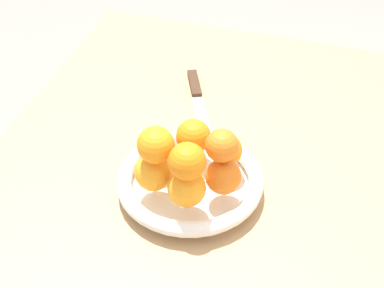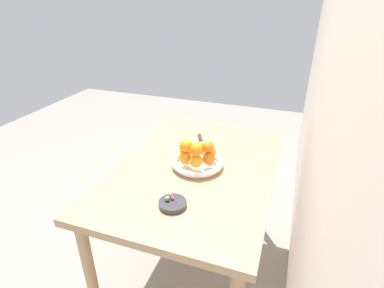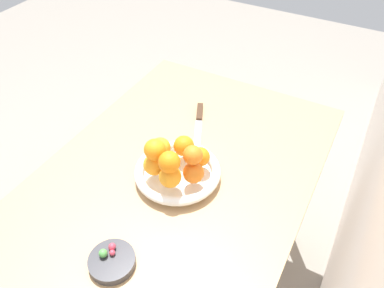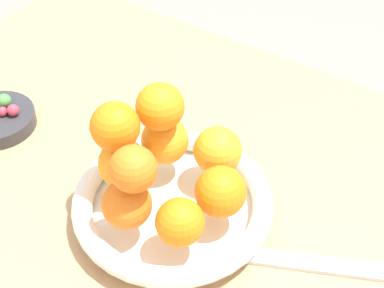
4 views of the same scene
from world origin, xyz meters
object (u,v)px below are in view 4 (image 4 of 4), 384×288
Objects in this scene: orange_3 at (180,222)px; candy_ball_3 at (2,111)px; candy_ball_0 at (12,111)px; orange_4 at (221,191)px; orange_6 at (133,169)px; fruit_bowl at (173,204)px; orange_5 at (218,151)px; orange_8 at (160,107)px; orange_1 at (123,164)px; orange_7 at (115,126)px; orange_2 at (127,204)px; orange_0 at (165,140)px; dining_table at (186,254)px; knife at (374,271)px; candy_ball_1 at (10,112)px; candy_ball_2 at (4,101)px.

candy_ball_3 is (0.35, -0.05, -0.04)m from orange_3.
orange_4 is at bearing -179.28° from candy_ball_0.
candy_ball_0 is at bearing -12.96° from orange_6.
fruit_bowl is 0.09m from orange_5.
orange_3 is 0.14m from orange_8.
orange_1 is at bearing 174.08° from candy_ball_0.
orange_1 is 1.05× the size of orange_7.
orange_2 is 1.10× the size of orange_6.
orange_2 is (-0.03, 0.11, -0.00)m from orange_0.
orange_2 is at bearing 67.90° from dining_table.
orange_1 reaches higher than knife.
fruit_bowl is at bearing 72.91° from orange_5.
orange_4 is at bearing 125.47° from orange_5.
orange_5 reaches higher than fruit_bowl.
orange_3 is at bearing 132.91° from orange_0.
orange_8 is (0.07, 0.03, 0.06)m from orange_5.
candy_ball_2 reaches higher than candy_ball_1.
fruit_bowl is at bearing -167.09° from orange_1.
dining_table is at bearing -178.30° from candy_ball_3.
orange_6 is at bearing 24.04° from knife.
orange_0 is 0.11m from orange_4.
orange_5 is at bearing -156.90° from orange_8.
fruit_bowl is 0.08m from orange_0.
fruit_bowl is 4.44× the size of orange_3.
candy_ball_3 is at bearing 11.49° from orange_5.
orange_4 is at bearing -179.04° from candy_ball_1.
candy_ball_3 is at bearing -4.74° from orange_7.
orange_1 is 0.08m from orange_8.
fruit_bowl is 0.13m from orange_8.
orange_4 is at bearing -178.30° from candy_ball_3.
dining_table is at bearing 11.09° from knife.
candy_ball_3 is (0.30, -0.06, -0.10)m from orange_6.
orange_8 reaches higher than candy_ball_2.
candy_ball_1 is (0.31, 0.00, 0.12)m from dining_table.
orange_3 is 0.08m from orange_6.
candy_ball_3 is at bearing 1.70° from orange_4.
dining_table is 17.84× the size of orange_0.
orange_6 reaches higher than fruit_bowl.
dining_table is at bearing -131.97° from fruit_bowl.
candy_ball_1 is (0.29, -0.06, -0.10)m from orange_6.
orange_4 reaches higher than candy_ball_2.
orange_7 is (0.11, -0.03, 0.06)m from orange_3.
orange_6 is at bearing 168.77° from candy_ball_3.
orange_5 is 1.14× the size of orange_6.
fruit_bowl is at bearing 176.51° from candy_ball_2.
orange_7 is at bearing 44.46° from orange_5.
orange_3 is at bearing 170.12° from candy_ball_0.
fruit_bowl is 0.12m from orange_6.
orange_4 is 3.48× the size of candy_ball_0.
orange_3 reaches higher than candy_ball_3.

